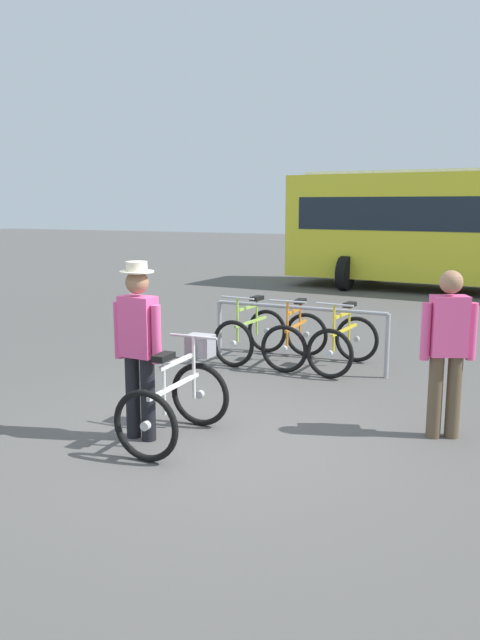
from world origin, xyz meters
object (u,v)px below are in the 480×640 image
(featured_bicycle, at_px, (179,395))
(pedestrian_with_backpack, at_px, (447,343))
(racked_bike_yellow, at_px, (344,343))
(racked_bike_lime, at_px, (251,335))
(racked_bike_orange, at_px, (296,339))
(person_with_featured_bike, at_px, (139,343))

(featured_bicycle, bearing_deg, pedestrian_with_backpack, 25.11)
(racked_bike_yellow, distance_m, featured_bicycle, 3.30)
(racked_bike_lime, relative_size, pedestrian_with_backpack, 0.72)
(racked_bike_orange, xyz_separation_m, featured_bicycle, (-0.10, -3.22, 0.08))
(racked_bike_lime, height_order, featured_bicycle, same)
(racked_bike_yellow, bearing_deg, person_with_featured_bike, -108.99)
(racked_bike_lime, height_order, person_with_featured_bike, person_with_featured_bike)
(racked_bike_orange, xyz_separation_m, person_with_featured_bike, (-0.45, -3.36, 0.58))
(pedestrian_with_backpack, bearing_deg, racked_bike_yellow, 125.88)
(racked_bike_yellow, xyz_separation_m, person_with_featured_bike, (-1.15, -3.34, 0.58))
(person_with_featured_bike, bearing_deg, racked_bike_yellow, 71.01)
(racked_bike_orange, relative_size, person_with_featured_bike, 0.64)
(racked_bike_lime, height_order, racked_bike_orange, same)
(racked_bike_orange, bearing_deg, featured_bicycle, -91.72)
(racked_bike_orange, relative_size, pedestrian_with_backpack, 0.68)
(person_with_featured_bike, bearing_deg, racked_bike_orange, 82.39)
(racked_bike_lime, bearing_deg, racked_bike_orange, -1.72)
(racked_bike_orange, xyz_separation_m, racked_bike_yellow, (0.70, -0.02, 0.00))
(racked_bike_orange, xyz_separation_m, pedestrian_with_backpack, (2.23, -2.13, 0.57))
(racked_bike_lime, bearing_deg, featured_bicycle, -79.47)
(person_with_featured_bike, bearing_deg, racked_bike_lime, 94.25)
(racked_bike_yellow, bearing_deg, featured_bicycle, -103.97)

